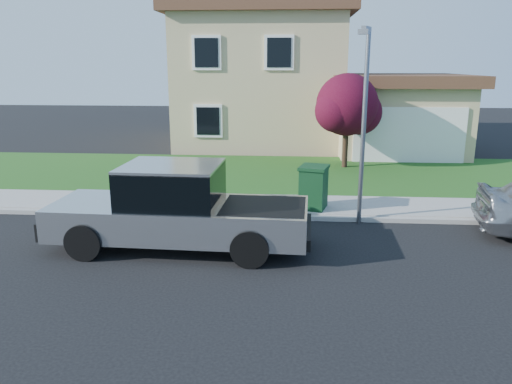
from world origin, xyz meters
TOP-DOWN VIEW (x-y plane):
  - ground at (0.00, 0.00)m, footprint 80.00×80.00m
  - curb at (1.00, 2.90)m, footprint 40.00×0.20m
  - sidewalk at (1.00, 4.00)m, footprint 40.00×2.00m
  - lawn at (1.00, 8.50)m, footprint 40.00×7.00m
  - house at (1.31, 16.38)m, footprint 14.00×11.30m
  - pickup_truck at (-0.88, 0.57)m, footprint 6.03×2.40m
  - woman at (-1.05, 1.88)m, footprint 0.73×0.62m
  - ornamental_tree at (3.80, 9.78)m, footprint 2.69×2.43m
  - trash_bin at (2.29, 3.57)m, footprint 0.94×1.02m
  - street_lamp at (3.46, 2.70)m, footprint 0.39×0.65m

SIDE VIEW (x-z plane):
  - ground at x=0.00m, z-range 0.00..0.00m
  - lawn at x=1.00m, z-range 0.00..0.10m
  - curb at x=1.00m, z-range 0.00..0.12m
  - sidewalk at x=1.00m, z-range 0.00..0.15m
  - trash_bin at x=2.29m, z-range 0.16..1.38m
  - woman at x=-1.05m, z-range -0.05..1.81m
  - pickup_truck at x=-0.88m, z-range -0.07..1.89m
  - ornamental_tree at x=3.80m, z-range 0.61..4.31m
  - street_lamp at x=3.46m, z-range 0.35..5.35m
  - house at x=1.31m, z-range -0.26..6.59m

